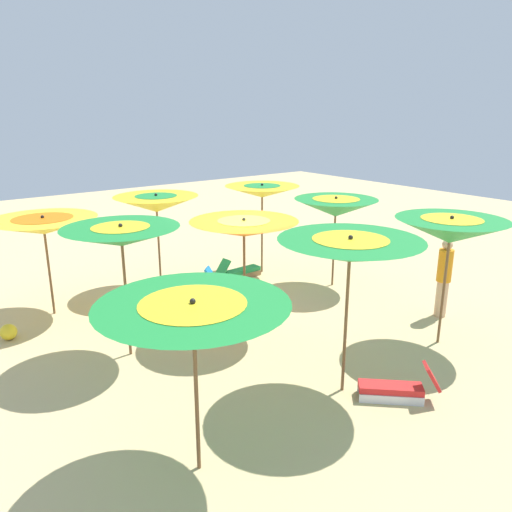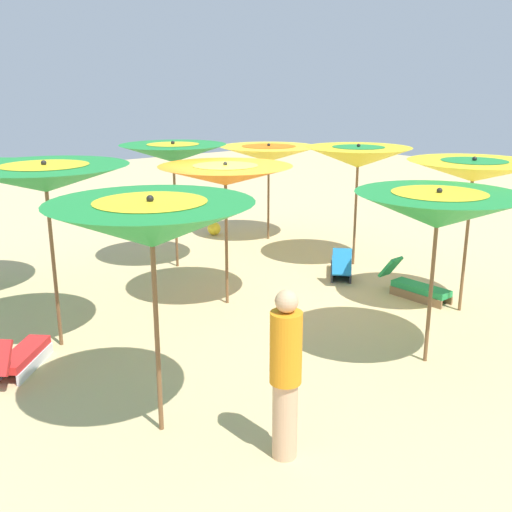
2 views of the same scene
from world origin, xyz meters
TOP-DOWN VIEW (x-y plane):
  - ground at (0.00, 0.00)m, footprint 37.20×37.20m
  - beach_umbrella_0 at (2.37, -3.06)m, footprint 1.97×1.97m
  - beach_umbrella_1 at (3.09, 0.42)m, footprint 2.02×2.02m
  - beach_umbrella_2 at (2.32, 2.33)m, footprint 1.95×1.95m
  - beach_umbrella_3 at (-0.32, -3.10)m, footprint 2.13×2.13m
  - beach_umbrella_4 at (-0.23, -0.36)m, footprint 2.08×2.08m
  - beach_umbrella_5 at (-0.44, 2.87)m, footprint 2.00×2.00m
  - beach_umbrella_6 at (-3.04, -3.25)m, footprint 2.22×2.22m
  - beach_umbrella_7 at (-2.49, 0.06)m, footprint 1.99×1.99m
  - beach_umbrella_8 at (-3.04, 2.82)m, footprint 2.19×2.19m
  - lounger_0 at (0.13, -3.78)m, footprint 1.09×1.05m
  - lounger_1 at (-0.03, 2.10)m, footprint 1.13×1.14m
  - lounger_2 at (1.54, 2.26)m, footprint 1.30×0.39m
  - beachgoer_0 at (3.51, -2.36)m, footprint 0.30×0.30m
  - beach_ball at (-4.11, 2.04)m, footprint 0.31×0.31m

SIDE VIEW (x-z plane):
  - ground at x=0.00m, z-range -0.04..0.00m
  - beach_ball at x=-4.11m, z-range 0.00..0.31m
  - lounger_2 at x=1.54m, z-range -0.11..0.50m
  - lounger_0 at x=0.13m, z-range -0.11..0.50m
  - lounger_1 at x=-0.03m, z-range -0.12..0.54m
  - beachgoer_0 at x=3.51m, z-range 0.04..1.74m
  - beach_umbrella_8 at x=-3.04m, z-range 0.87..3.05m
  - beach_umbrella_1 at x=3.09m, z-range 0.86..3.12m
  - beach_umbrella_6 at x=-3.04m, z-range 0.88..3.13m
  - beach_umbrella_4 at x=-0.23m, z-range 0.94..3.25m
  - beach_umbrella_5 at x=-0.44m, z-range 0.93..3.30m
  - beach_umbrella_0 at x=2.37m, z-range 0.96..3.42m
  - beach_umbrella_7 at x=-2.49m, z-range 0.99..3.42m
  - beach_umbrella_2 at x=2.32m, z-range 1.00..3.42m
  - beach_umbrella_3 at x=-0.32m, z-range 1.04..3.56m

